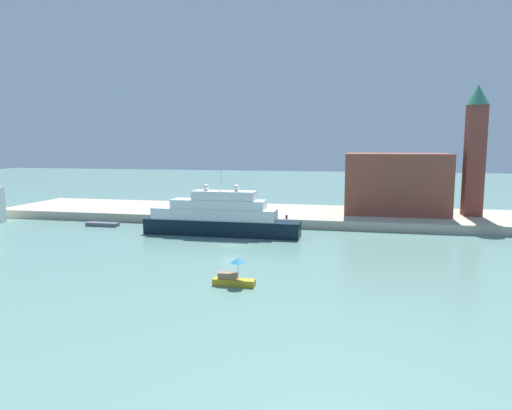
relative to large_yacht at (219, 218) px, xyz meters
name	(u,v)px	position (x,y,z in m)	size (l,w,h in m)	color
ground	(231,246)	(4.14, -7.63, -2.95)	(400.00, 400.00, 0.00)	slate
quay_dock	(265,214)	(4.14, 19.20, -2.12)	(110.00, 21.65, 1.65)	#ADA38E
large_yacht	(219,218)	(0.00, 0.00, 0.00)	(26.31, 4.16, 10.89)	black
small_motorboat	(234,276)	(9.63, -26.85, -1.89)	(4.56, 1.66, 3.10)	#B7991E
work_barge	(102,224)	(-23.66, 3.56, -2.60)	(6.20, 1.53, 0.69)	#595966
harbor_building	(395,183)	(29.82, 21.99, 4.54)	(19.41, 13.78, 11.66)	brown
bell_tower	(475,146)	(43.74, 20.50, 11.86)	(4.30, 4.30, 24.33)	brown
parked_car	(208,210)	(-6.26, 13.42, -0.72)	(4.59, 1.81, 1.35)	silver
person_figure	(220,211)	(-3.01, 10.79, -0.44)	(0.36, 0.36, 1.83)	#334C8C
mooring_bollard	(286,217)	(9.98, 9.20, -0.96)	(0.39, 0.39, 0.68)	black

